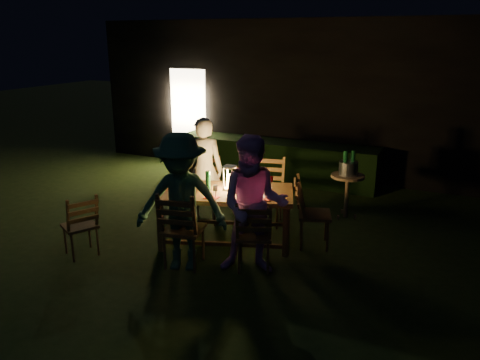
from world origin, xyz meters
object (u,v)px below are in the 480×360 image
at_px(lantern, 230,179).
at_px(side_table, 348,180).
at_px(person_opp_left, 181,203).
at_px(dining_table, 226,196).
at_px(chair_far_right, 267,204).
at_px(bottle_table, 208,181).
at_px(chair_near_right, 254,247).
at_px(person_opp_right, 254,206).
at_px(bottle_bucket_b, 352,165).
at_px(chair_spare, 81,236).
at_px(ice_bucket, 348,168).
at_px(chair_near_left, 183,242).
at_px(chair_end, 313,225).
at_px(person_house_side, 204,170).
at_px(chair_far_left, 204,202).
at_px(bottle_bucket_a, 345,166).

xyz_separation_m(lantern, side_table, (1.31, 1.64, -0.30)).
bearing_deg(person_opp_left, dining_table, 61.24).
relative_size(chair_far_right, bottle_table, 3.84).
xyz_separation_m(chair_near_right, person_opp_right, (0.02, -0.05, 0.58)).
height_order(chair_far_right, bottle_bucket_b, chair_far_right).
relative_size(chair_spare, ice_bucket, 3.06).
xyz_separation_m(person_opp_right, ice_bucket, (0.65, 2.33, -0.04)).
bearing_deg(chair_near_right, chair_spare, 173.69).
bearing_deg(bottle_bucket_b, chair_near_left, -120.83).
distance_m(chair_end, person_house_side, 1.94).
distance_m(chair_near_right, person_opp_left, 1.07).
bearing_deg(chair_spare, lantern, -23.16).
height_order(person_house_side, lantern, person_house_side).
height_order(person_opp_left, side_table, person_opp_left).
bearing_deg(person_house_side, bottle_bucket_b, -171.12).
xyz_separation_m(bottle_table, side_table, (1.58, 1.79, -0.28)).
relative_size(chair_near_right, bottle_table, 3.52).
relative_size(chair_near_left, chair_spare, 1.18).
bearing_deg(person_opp_left, chair_far_left, 90.01).
xyz_separation_m(person_opp_left, ice_bucket, (1.50, 2.63, -0.05)).
bearing_deg(dining_table, chair_far_right, 54.39).
bearing_deg(lantern, bottle_bucket_a, 51.74).
distance_m(chair_near_left, person_house_side, 1.67).
relative_size(person_opp_left, bottle_bucket_b, 5.50).
distance_m(chair_far_left, person_opp_right, 1.91).
height_order(person_house_side, bottle_bucket_a, person_house_side).
bearing_deg(lantern, bottle_table, -151.26).
relative_size(person_house_side, bottle_table, 5.99).
relative_size(dining_table, lantern, 5.92).
relative_size(chair_near_left, bottle_bucket_a, 3.38).
relative_size(chair_spare, bottle_bucket_b, 2.87).
bearing_deg(side_table, chair_spare, -135.15).
height_order(chair_near_left, chair_far_left, chair_near_left).
distance_m(chair_far_right, bottle_bucket_b, 1.50).
height_order(chair_near_left, chair_near_right, chair_near_left).
relative_size(chair_near_right, ice_bucket, 3.29).
bearing_deg(lantern, chair_near_right, -44.68).
bearing_deg(chair_near_left, chair_near_right, 7.92).
bearing_deg(chair_far_left, chair_far_right, 179.46).
relative_size(chair_far_right, bottle_bucket_b, 3.36).
distance_m(chair_spare, ice_bucket, 4.16).
height_order(chair_near_right, lantern, lantern).
height_order(person_opp_right, side_table, person_opp_right).
bearing_deg(person_house_side, chair_far_left, 89.75).
distance_m(chair_near_right, bottle_bucket_b, 2.50).
bearing_deg(ice_bucket, bottle_bucket_b, 38.66).
bearing_deg(person_house_side, chair_near_left, 89.89).
xyz_separation_m(chair_end, person_house_side, (-1.86, 0.22, 0.53)).
xyz_separation_m(ice_bucket, bottle_bucket_a, (-0.05, -0.04, 0.05)).
bearing_deg(bottle_table, lantern, 28.74).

